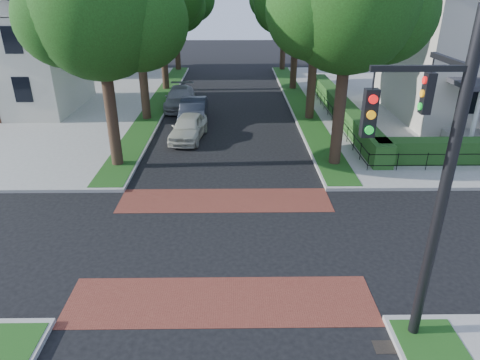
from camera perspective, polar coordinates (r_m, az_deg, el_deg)
The scene contains 18 objects.
ground at distance 15.59m, azimuth -2.25°, elevation -8.15°, with size 120.00×120.00×0.00m, color black.
crosswalk_far at distance 18.36m, azimuth -2.02°, elevation -2.70°, with size 9.00×2.20×0.01m, color maroon.
crosswalk_near at distance 13.02m, azimuth -2.59°, elevation -15.81°, with size 9.00×2.20×0.01m, color maroon.
storm_drain at distance 12.33m, azimuth 18.97°, elevation -20.32°, with size 0.65×0.45×0.01m, color black.
grass_strip_ne at distance 33.61m, azimuth 7.91°, elevation 10.23°, with size 1.60×29.80×0.02m, color #164814.
grass_strip_nw at distance 33.75m, azimuth -10.84°, elevation 10.09°, with size 1.60×29.80×0.02m, color #164814.
tree_right_near at distance 20.98m, azimuth 14.58°, elevation 21.75°, with size 7.75×6.67×10.66m.
tree_right_far at distance 37.69m, azimuth 7.72°, elevation 22.20°, with size 7.25×6.23×9.74m.
tree_left_near at distance 21.17m, azimuth -17.89°, elevation 20.42°, with size 7.50×6.45×10.20m.
tree_left_far at distance 37.78m, azimuth -10.41°, elevation 22.36°, with size 7.00×6.02×9.86m.
hedge_main_road at distance 30.02m, azimuth 13.47°, elevation 9.20°, with size 1.00×18.00×1.20m, color #204718.
fence_main_road at distance 29.87m, azimuth 11.94°, elevation 8.97°, with size 0.06×18.00×0.90m, color black, non-canonical shape.
house_left_near at distance 35.09m, azimuth -28.98°, elevation 16.26°, with size 10.00×9.00×10.14m.
house_left_far at distance 47.93m, azimuth -21.37°, elevation 19.11°, with size 10.00×9.00×10.14m.
traffic_signal at distance 10.44m, azimuth 24.53°, elevation 1.30°, with size 2.17×2.00×8.00m.
parked_car_front at distance 25.60m, azimuth -6.89°, elevation 7.01°, with size 1.74×4.32×1.47m, color beige.
parked_car_middle at distance 28.87m, azimuth -6.22°, elevation 9.18°, with size 1.65×4.73×1.56m, color #1C222B.
parked_car_rear at distance 32.51m, azimuth -7.98°, elevation 10.79°, with size 2.09×5.13×1.49m, color slate.
Camera 1 is at (0.44, -13.08, 8.47)m, focal length 32.00 mm.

